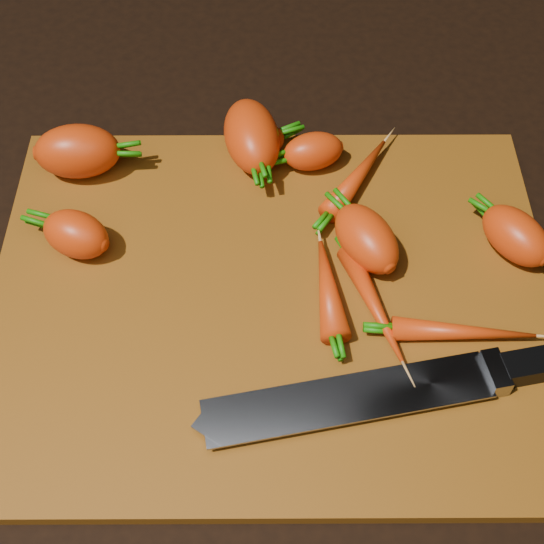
{
  "coord_description": "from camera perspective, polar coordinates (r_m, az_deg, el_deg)",
  "views": [
    {
      "loc": [
        -0.0,
        -0.38,
        0.56
      ],
      "look_at": [
        0.0,
        0.01,
        0.03
      ],
      "focal_mm": 50.0,
      "sensor_mm": 36.0,
      "label": 1
    }
  ],
  "objects": [
    {
      "name": "carrot_7",
      "position": [
        0.75,
        6.46,
        7.15
      ],
      "size": [
        0.08,
        0.11,
        0.02
      ],
      "primitive_type": "ellipsoid",
      "rotation": [
        0.0,
        0.0,
        1.01
      ],
      "color": "#E23B0A",
      "rests_on": "cutting_board"
    },
    {
      "name": "carrot_5",
      "position": [
        0.77,
        -0.9,
        9.66
      ],
      "size": [
        0.06,
        0.06,
        0.03
      ],
      "primitive_type": "ellipsoid",
      "rotation": [
        0.0,
        0.0,
        0.54
      ],
      "color": "#E23B0A",
      "rests_on": "cutting_board"
    },
    {
      "name": "knife",
      "position": [
        0.61,
        7.83,
        -9.07
      ],
      "size": [
        0.38,
        0.1,
        0.02
      ],
      "rotation": [
        0.0,
        0.0,
        0.19
      ],
      "color": "gray",
      "rests_on": "cutting_board"
    },
    {
      "name": "ground",
      "position": [
        0.68,
        0.0,
        -2.41
      ],
      "size": [
        2.0,
        2.0,
        0.01
      ],
      "primitive_type": "cube",
      "color": "black"
    },
    {
      "name": "carrot_8",
      "position": [
        0.66,
        14.23,
        -4.41
      ],
      "size": [
        0.12,
        0.03,
        0.02
      ],
      "primitive_type": "ellipsoid",
      "rotation": [
        0.0,
        0.0,
        -0.06
      ],
      "color": "#E23B0A",
      "rests_on": "cutting_board"
    },
    {
      "name": "carrot_10",
      "position": [
        0.66,
        7.66,
        -2.38
      ],
      "size": [
        0.06,
        0.12,
        0.02
      ],
      "primitive_type": "ellipsoid",
      "rotation": [
        0.0,
        0.0,
        5.03
      ],
      "color": "#E23B0A",
      "rests_on": "cutting_board"
    },
    {
      "name": "carrot_1",
      "position": [
        0.71,
        -14.55,
        2.77
      ],
      "size": [
        0.08,
        0.07,
        0.04
      ],
      "primitive_type": "ellipsoid",
      "rotation": [
        0.0,
        0.0,
        2.71
      ],
      "color": "#E23B0A",
      "rests_on": "cutting_board"
    },
    {
      "name": "cutting_board",
      "position": [
        0.68,
        0.0,
        -1.89
      ],
      "size": [
        0.5,
        0.4,
        0.01
      ],
      "primitive_type": "cube",
      "color": "brown",
      "rests_on": "ground"
    },
    {
      "name": "carrot_9",
      "position": [
        0.66,
        4.23,
        -1.18
      ],
      "size": [
        0.04,
        0.1,
        0.03
      ],
      "primitive_type": "ellipsoid",
      "rotation": [
        0.0,
        0.0,
        1.66
      ],
      "color": "#E23B0A",
      "rests_on": "cutting_board"
    },
    {
      "name": "carrot_4",
      "position": [
        0.76,
        3.11,
        9.07
      ],
      "size": [
        0.07,
        0.05,
        0.04
      ],
      "primitive_type": "ellipsoid",
      "rotation": [
        0.0,
        0.0,
        3.38
      ],
      "color": "#E23B0A",
      "rests_on": "cutting_board"
    },
    {
      "name": "carrot_2",
      "position": [
        0.76,
        -1.54,
        10.17
      ],
      "size": [
        0.07,
        0.1,
        0.05
      ],
      "primitive_type": "ellipsoid",
      "rotation": [
        0.0,
        0.0,
        -1.37
      ],
      "color": "#E23B0A",
      "rests_on": "cutting_board"
    },
    {
      "name": "carrot_0",
      "position": [
        0.77,
        -14.44,
        8.79
      ],
      "size": [
        0.09,
        0.06,
        0.05
      ],
      "primitive_type": "ellipsoid",
      "rotation": [
        0.0,
        0.0,
        0.05
      ],
      "color": "#E23B0A",
      "rests_on": "cutting_board"
    },
    {
      "name": "carrot_6",
      "position": [
        0.72,
        17.89,
        2.63
      ],
      "size": [
        0.08,
        0.08,
        0.04
      ],
      "primitive_type": "ellipsoid",
      "rotation": [
        0.0,
        0.0,
        2.18
      ],
      "color": "#E23B0A",
      "rests_on": "cutting_board"
    },
    {
      "name": "carrot_3",
      "position": [
        0.68,
        7.12,
        2.51
      ],
      "size": [
        0.08,
        0.09,
        0.05
      ],
      "primitive_type": "ellipsoid",
      "rotation": [
        0.0,
        0.0,
        2.06
      ],
      "color": "#E23B0A",
      "rests_on": "cutting_board"
    }
  ]
}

